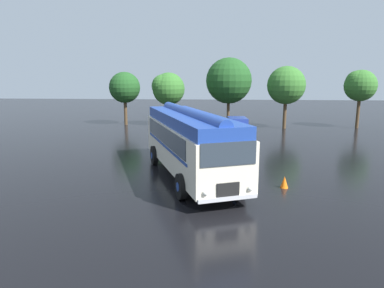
{
  "coord_description": "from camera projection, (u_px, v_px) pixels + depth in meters",
  "views": [
    {
      "loc": [
        1.2,
        -17.34,
        5.04
      ],
      "look_at": [
        -0.19,
        1.05,
        1.4
      ],
      "focal_mm": 32.0,
      "sensor_mm": 36.0,
      "label": 1
    }
  ],
  "objects": [
    {
      "name": "ground_plane",
      "position": [
        194.0,
        174.0,
        18.02
      ],
      "size": [
        120.0,
        120.0,
        0.0
      ],
      "primitive_type": "plane",
      "color": "black"
    },
    {
      "name": "vintage_bus",
      "position": [
        190.0,
        140.0,
        17.22
      ],
      "size": [
        5.94,
        10.29,
        3.49
      ],
      "color": "silver",
      "rests_on": "ground"
    },
    {
      "name": "car_near_left",
      "position": [
        201.0,
        127.0,
        29.08
      ],
      "size": [
        2.27,
        4.35,
        1.66
      ],
      "color": "#144C28",
      "rests_on": "ground"
    },
    {
      "name": "car_mid_left",
      "position": [
        238.0,
        127.0,
        28.78
      ],
      "size": [
        2.22,
        4.33,
        1.66
      ],
      "color": "navy",
      "rests_on": "ground"
    },
    {
      "name": "tree_far_left",
      "position": [
        125.0,
        87.0,
        35.77
      ],
      "size": [
        3.22,
        3.22,
        5.54
      ],
      "color": "#4C3823",
      "rests_on": "ground"
    },
    {
      "name": "tree_left_of_centre",
      "position": [
        167.0,
        88.0,
        34.99
      ],
      "size": [
        3.35,
        3.31,
        5.47
      ],
      "color": "#4C3823",
      "rests_on": "ground"
    },
    {
      "name": "tree_centre",
      "position": [
        229.0,
        81.0,
        34.88
      ],
      "size": [
        4.67,
        4.67,
        6.96
      ],
      "color": "#4C3823",
      "rests_on": "ground"
    },
    {
      "name": "tree_right_of_centre",
      "position": [
        285.0,
        86.0,
        33.09
      ],
      "size": [
        3.67,
        3.67,
        6.06
      ],
      "color": "#4C3823",
      "rests_on": "ground"
    },
    {
      "name": "tree_far_right",
      "position": [
        360.0,
        85.0,
        33.34
      ],
      "size": [
        3.06,
        3.06,
        5.71
      ],
      "color": "#4C3823",
      "rests_on": "ground"
    },
    {
      "name": "traffic_cone",
      "position": [
        284.0,
        182.0,
        15.72
      ],
      "size": [
        0.36,
        0.36,
        0.55
      ],
      "primitive_type": "cone",
      "color": "orange",
      "rests_on": "ground"
    },
    {
      "name": "puddle_patch",
      "position": [
        209.0,
        199.0,
        14.27
      ],
      "size": [
        2.47,
        2.47,
        0.01
      ],
      "primitive_type": "cylinder",
      "color": "black",
      "rests_on": "ground"
    }
  ]
}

